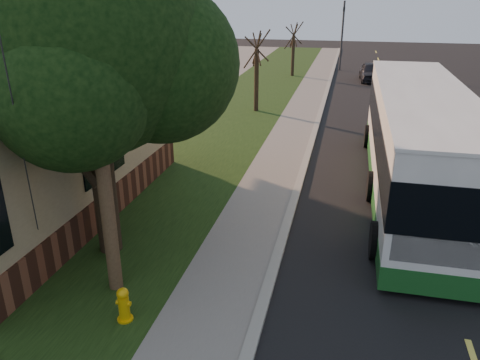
# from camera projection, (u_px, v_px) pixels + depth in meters

# --- Properties ---
(ground) EXTENTS (120.00, 120.00, 0.00)m
(ground) POSITION_uv_depth(u_px,v_px,m) (252.00, 343.00, 8.86)
(ground) COLOR black
(ground) RESTS_ON ground
(road) EXTENTS (8.00, 80.00, 0.01)m
(road) POSITION_uv_depth(u_px,v_px,m) (415.00, 174.00, 17.05)
(road) COLOR black
(road) RESTS_ON ground
(curb) EXTENTS (0.25, 80.00, 0.12)m
(curb) POSITION_uv_depth(u_px,v_px,m) (305.00, 164.00, 17.87)
(curb) COLOR gray
(curb) RESTS_ON ground
(sidewalk) EXTENTS (2.00, 80.00, 0.08)m
(sidewalk) POSITION_uv_depth(u_px,v_px,m) (279.00, 162.00, 18.09)
(sidewalk) COLOR slate
(sidewalk) RESTS_ON ground
(grass_verge) EXTENTS (5.00, 80.00, 0.07)m
(grass_verge) POSITION_uv_depth(u_px,v_px,m) (193.00, 156.00, 18.82)
(grass_verge) COLOR black
(grass_verge) RESTS_ON ground
(fire_hydrant) EXTENTS (0.32, 0.32, 0.74)m
(fire_hydrant) POSITION_uv_depth(u_px,v_px,m) (124.00, 304.00, 9.24)
(fire_hydrant) COLOR #E3A90B
(fire_hydrant) RESTS_ON grass_verge
(utility_pole) EXTENTS (2.86, 3.21, 9.07)m
(utility_pole) POSITION_uv_depth(u_px,v_px,m) (92.00, 81.00, 8.72)
(utility_pole) COLOR #473321
(utility_pole) RESTS_ON ground
(leafy_tree) EXTENTS (6.30, 6.00, 7.80)m
(leafy_tree) POSITION_uv_depth(u_px,v_px,m) (92.00, 42.00, 10.19)
(leafy_tree) COLOR black
(leafy_tree) RESTS_ON grass_verge
(bare_tree_near) EXTENTS (1.38, 1.21, 4.31)m
(bare_tree_near) POSITION_uv_depth(u_px,v_px,m) (257.00, 72.00, 25.05)
(bare_tree_near) COLOR black
(bare_tree_near) RESTS_ON grass_verge
(bare_tree_far) EXTENTS (1.38, 1.21, 4.03)m
(bare_tree_far) POSITION_uv_depth(u_px,v_px,m) (293.00, 50.00, 35.84)
(bare_tree_far) COLOR black
(bare_tree_far) RESTS_ON grass_verge
(traffic_signal) EXTENTS (0.18, 0.22, 5.50)m
(traffic_signal) POSITION_uv_depth(u_px,v_px,m) (342.00, 31.00, 38.28)
(traffic_signal) COLOR #2D2D30
(traffic_signal) RESTS_ON ground
(transit_bus) EXTENTS (2.90, 12.58, 3.40)m
(transit_bus) POSITION_uv_depth(u_px,v_px,m) (418.00, 139.00, 14.89)
(transit_bus) COLOR silver
(transit_bus) RESTS_ON ground
(distant_car) EXTENTS (1.79, 4.00, 1.33)m
(distant_car) POSITION_uv_depth(u_px,v_px,m) (371.00, 72.00, 34.54)
(distant_car) COLOR black
(distant_car) RESTS_ON ground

